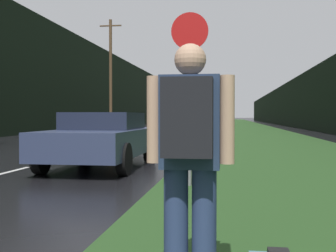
% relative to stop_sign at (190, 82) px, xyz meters
% --- Properties ---
extents(grass_verge, '(6.00, 240.00, 0.02)m').
position_rel_stop_sign_xyz_m(grass_verge, '(2.40, 33.94, -1.79)').
color(grass_verge, '#26471E').
rests_on(grass_verge, ground_plane).
extents(lane_stripe_c, '(0.12, 3.00, 0.01)m').
position_rel_stop_sign_xyz_m(lane_stripe_c, '(-4.09, 7.73, -1.80)').
color(lane_stripe_c, silver).
rests_on(lane_stripe_c, ground_plane).
extents(lane_stripe_d, '(0.12, 3.00, 0.01)m').
position_rel_stop_sign_xyz_m(lane_stripe_d, '(-4.09, 14.73, -1.80)').
color(lane_stripe_d, silver).
rests_on(lane_stripe_d, ground_plane).
extents(lane_stripe_e, '(0.12, 3.00, 0.01)m').
position_rel_stop_sign_xyz_m(lane_stripe_e, '(-4.09, 21.73, -1.80)').
color(lane_stripe_e, silver).
rests_on(lane_stripe_e, ground_plane).
extents(treeline_far_side, '(2.00, 140.00, 8.37)m').
position_rel_stop_sign_xyz_m(treeline_far_side, '(-13.58, 43.94, 2.38)').
color(treeline_far_side, black).
rests_on(treeline_far_side, ground_plane).
extents(treeline_near_side, '(2.00, 140.00, 5.24)m').
position_rel_stop_sign_xyz_m(treeline_near_side, '(8.40, 43.94, 0.82)').
color(treeline_near_side, black).
rests_on(treeline_near_side, ground_plane).
extents(utility_pole_far, '(1.80, 0.24, 9.07)m').
position_rel_stop_sign_xyz_m(utility_pole_far, '(-8.95, 26.11, 2.87)').
color(utility_pole_far, '#4C3823').
rests_on(utility_pole_far, ground_plane).
extents(stop_sign, '(0.64, 0.07, 3.00)m').
position_rel_stop_sign_xyz_m(stop_sign, '(0.00, 0.00, 0.00)').
color(stop_sign, slate).
rests_on(stop_sign, ground_plane).
extents(hitchhiker_with_backpack, '(0.59, 0.41, 1.71)m').
position_rel_stop_sign_xyz_m(hitchhiker_with_backpack, '(0.42, -4.43, -0.82)').
color(hitchhiker_with_backpack, navy).
rests_on(hitchhiker_with_backpack, ground_plane).
extents(car_passing_near, '(2.00, 4.34, 1.31)m').
position_rel_stop_sign_xyz_m(car_passing_near, '(-2.34, 2.50, -1.12)').
color(car_passing_near, '#2D3856').
rests_on(car_passing_near, ground_plane).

